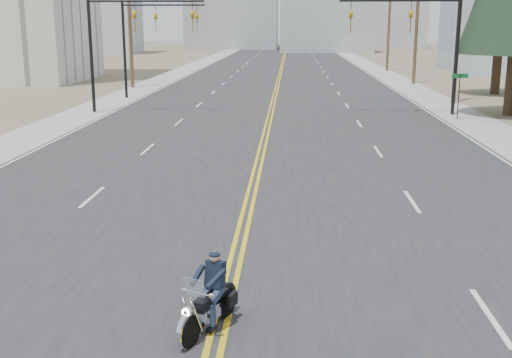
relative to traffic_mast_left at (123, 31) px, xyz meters
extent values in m
cube|color=#303033|center=(8.98, 38.00, -4.93)|extent=(20.00, 200.00, 0.01)
cube|color=#A5A5A0|center=(-2.52, 38.00, -4.93)|extent=(3.00, 200.00, 0.01)
cube|color=#A5A5A0|center=(20.48, 38.00, -4.93)|extent=(3.00, 200.00, 0.01)
cylinder|color=black|center=(-2.02, 0.00, -1.44)|extent=(0.20, 0.20, 7.00)
cylinder|color=black|center=(1.48, 0.00, 1.76)|extent=(7.00, 0.14, 0.14)
imported|color=#BF8C0C|center=(0.78, 0.00, 1.11)|extent=(0.21, 0.26, 1.30)
imported|color=#BF8C0C|center=(4.28, 0.00, 1.11)|extent=(0.21, 0.26, 1.30)
cylinder|color=black|center=(19.98, 0.00, -1.44)|extent=(0.20, 0.20, 7.00)
cylinder|color=black|center=(16.48, 0.00, 1.76)|extent=(7.00, 0.14, 0.14)
imported|color=#BF8C0C|center=(17.18, 0.00, 1.11)|extent=(0.21, 0.26, 1.30)
imported|color=#BF8C0C|center=(13.68, 0.00, 1.11)|extent=(0.21, 0.26, 1.30)
cylinder|color=black|center=(-2.02, 8.00, -1.44)|extent=(0.20, 0.20, 7.00)
cylinder|color=black|center=(0.98, 8.00, 1.76)|extent=(6.00, 0.14, 0.14)
imported|color=#BF8C0C|center=(0.38, 8.00, 1.11)|extent=(0.21, 0.26, 1.30)
imported|color=#BF8C0C|center=(3.38, 8.00, 1.11)|extent=(0.21, 0.26, 1.30)
cylinder|color=black|center=(19.78, -2.00, -3.64)|extent=(0.06, 0.06, 2.60)
cube|color=#0C5926|center=(19.78, -2.00, -2.44)|extent=(0.90, 0.03, 0.25)
cylinder|color=brown|center=(21.48, 6.00, 0.56)|extent=(0.30, 0.30, 11.00)
cylinder|color=brown|center=(21.48, 21.00, 0.81)|extent=(0.30, 0.30, 11.50)
cylinder|color=brown|center=(21.48, 38.00, 0.56)|extent=(0.30, 0.30, 11.00)
cylinder|color=brown|center=(-3.52, 16.00, 0.31)|extent=(0.30, 0.30, 10.50)
cube|color=#ADB2B7|center=(16.98, 93.00, 2.06)|extent=(18.00, 14.00, 14.00)
cube|color=#B7BCC6|center=(33.98, 118.00, 1.06)|extent=(14.00, 14.00, 12.00)
cube|color=#ADB2B7|center=(-41.02, 98.00, 3.06)|extent=(12.00, 12.00, 16.00)
cylinder|color=#382619|center=(23.36, 0.09, -3.12)|extent=(0.64, 0.64, 3.63)
cylinder|color=#382619|center=(26.21, 12.32, -3.25)|extent=(0.79, 0.79, 3.38)
camera|label=1|loc=(10.21, -39.22, 0.39)|focal=45.00mm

